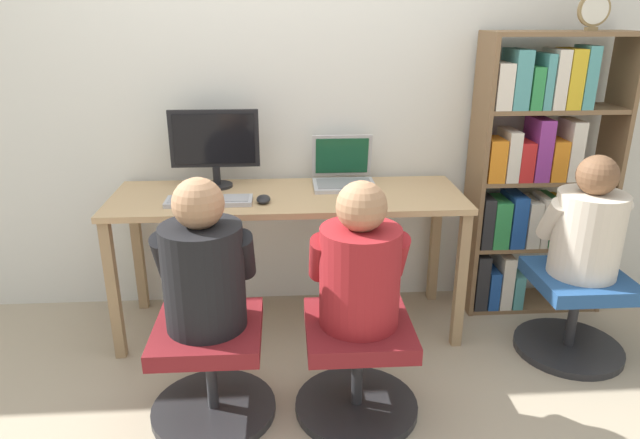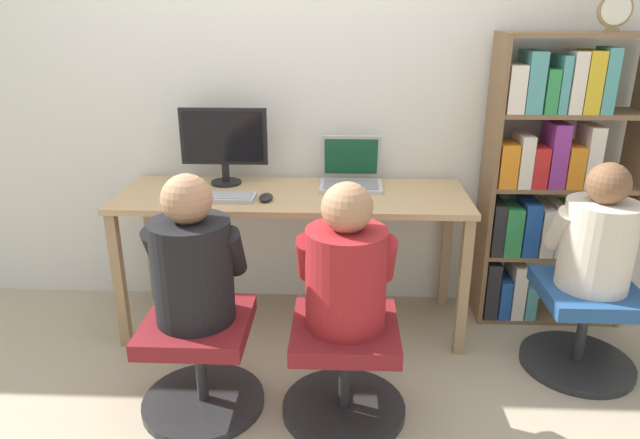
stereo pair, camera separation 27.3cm
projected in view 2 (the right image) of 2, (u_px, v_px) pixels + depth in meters
name	position (u px, v px, depth m)	size (l,w,h in m)	color
ground_plane	(290.00, 352.00, 2.90)	(14.00, 14.00, 0.00)	tan
wall_back	(297.00, 76.00, 3.06)	(10.00, 0.05, 2.60)	silver
desk	(293.00, 209.00, 2.94)	(1.78, 0.59, 0.75)	tan
desktop_monitor	(224.00, 143.00, 3.00)	(0.46, 0.16, 0.41)	black
laptop	(351.00, 176.00, 3.03)	(0.33, 0.29, 0.25)	#B7B7BC
keyboard	(213.00, 197.00, 2.82)	(0.42, 0.15, 0.03)	#B2B2B7
computer_mouse_by_keyboard	(266.00, 197.00, 2.80)	(0.07, 0.11, 0.03)	black
office_chair_left	(200.00, 359.00, 2.43)	(0.53, 0.53, 0.43)	#262628
office_chair_right	(344.00, 365.00, 2.39)	(0.53, 0.53, 0.43)	#262628
person_at_monitor	(192.00, 260.00, 2.28)	(0.40, 0.32, 0.62)	black
person_at_laptop	(346.00, 267.00, 2.24)	(0.40, 0.32, 0.60)	maroon
bookshelf	(546.00, 181.00, 2.98)	(0.77, 0.28, 1.54)	brown
desk_clock	(615.00, 11.00, 2.63)	(0.16, 0.03, 0.18)	olive
office_chair_side	(583.00, 324.00, 2.71)	(0.53, 0.53, 0.43)	#262628
person_near_shelf	(599.00, 236.00, 2.56)	(0.39, 0.32, 0.59)	beige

